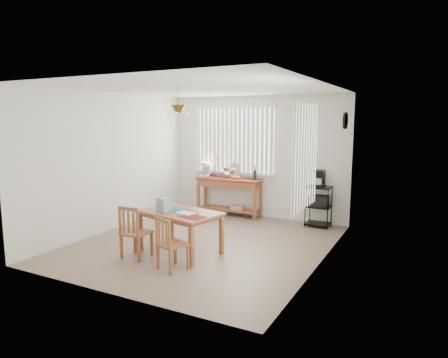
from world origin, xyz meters
The scene contains 10 objects.
ground centered at (0.00, 0.00, -0.01)m, with size 4.00×4.50×0.01m, color #8C735F.
room_shell centered at (0.00, 0.01, 1.69)m, with size 4.20×4.70×2.70m.
sideboard centered at (-0.54, 2.02, 0.62)m, with size 1.47×0.41×0.83m.
sideboard_items centered at (-0.78, 2.04, 0.96)m, with size 1.40×0.35×0.64m.
wire_cart centered at (1.45, 2.00, 0.48)m, with size 0.47×0.38×0.80m.
cart_items centered at (1.45, 2.01, 0.96)m, with size 0.19×0.23×0.33m.
dining_table centered at (-0.10, -0.56, 0.59)m, with size 1.37×1.02×0.66m.
table_items centered at (-0.24, -0.64, 0.74)m, with size 0.94×0.62×0.21m.
chair_left centered at (-0.56, -1.11, 0.40)m, with size 0.39×0.39×0.82m.
chair_right centered at (0.20, -1.26, 0.38)m, with size 0.45×0.45×0.77m.
Camera 1 is at (3.36, -5.68, 2.10)m, focal length 32.00 mm.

